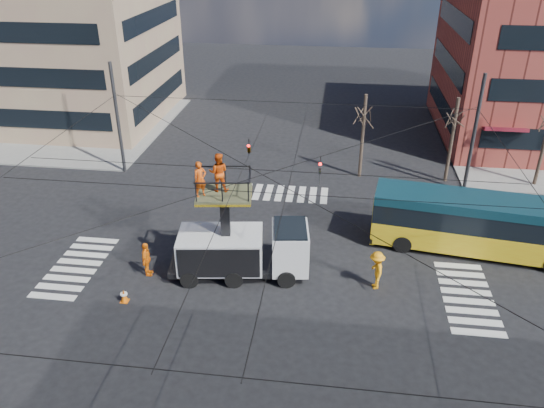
{
  "coord_description": "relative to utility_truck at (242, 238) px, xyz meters",
  "views": [
    {
      "loc": [
        3.28,
        -21.74,
        15.91
      ],
      "look_at": [
        0.1,
        2.47,
        3.12
      ],
      "focal_mm": 35.0,
      "sensor_mm": 36.0,
      "label": 1
    }
  ],
  "objects": [
    {
      "name": "sidewalk_nw",
      "position": [
        -19.84,
        20.47,
        -2.05
      ],
      "size": [
        18.0,
        18.0,
        0.12
      ],
      "primitive_type": "cube",
      "color": "slate",
      "rests_on": "ground"
    },
    {
      "name": "city_bus",
      "position": [
        12.52,
        3.75,
        -0.39
      ],
      "size": [
        11.98,
        4.19,
        3.2
      ],
      "rotation": [
        0.0,
        0.0,
        -0.14
      ],
      "color": "gold",
      "rests_on": "ground"
    },
    {
      "name": "tree_a",
      "position": [
        6.16,
        12.97,
        2.52
      ],
      "size": [
        2.0,
        2.0,
        6.0
      ],
      "color": "#382B21",
      "rests_on": "ground"
    },
    {
      "name": "flagger",
      "position": [
        6.71,
        -0.34,
        -1.1
      ],
      "size": [
        0.91,
        1.39,
        2.03
      ],
      "primitive_type": "imported",
      "rotation": [
        0.0,
        0.0,
        -1.45
      ],
      "color": "#FF9E10",
      "rests_on": "ground"
    },
    {
      "name": "tree_b",
      "position": [
        12.16,
        12.97,
        2.52
      ],
      "size": [
        2.0,
        2.0,
        6.0
      ],
      "color": "#382B21",
      "rests_on": "ground"
    },
    {
      "name": "utility_truck",
      "position": [
        0.0,
        0.0,
        0.0
      ],
      "size": [
        7.24,
        3.38,
        6.59
      ],
      "rotation": [
        0.0,
        0.0,
        0.13
      ],
      "color": "black",
      "rests_on": "ground"
    },
    {
      "name": "crosswalks",
      "position": [
        1.16,
        -0.53,
        -2.1
      ],
      "size": [
        22.4,
        22.4,
        0.02
      ],
      "primitive_type": null,
      "color": "silver",
      "rests_on": "ground"
    },
    {
      "name": "overhead_network",
      "position": [
        1.08,
        -0.12,
        2.18
      ],
      "size": [
        24.24,
        24.24,
        8.0
      ],
      "color": "#2D2D30",
      "rests_on": "ground"
    },
    {
      "name": "ground",
      "position": [
        1.16,
        -0.53,
        -2.11
      ],
      "size": [
        120.0,
        120.0,
        0.0
      ],
      "primitive_type": "plane",
      "color": "black",
      "rests_on": "ground"
    },
    {
      "name": "worker_ground",
      "position": [
        -4.82,
        -0.76,
        -1.18
      ],
      "size": [
        0.57,
        1.14,
        1.87
      ],
      "primitive_type": "imported",
      "rotation": [
        0.0,
        0.0,
        1.67
      ],
      "color": "orange",
      "rests_on": "ground"
    },
    {
      "name": "traffic_cone",
      "position": [
        -5.21,
        -3.04,
        -1.77
      ],
      "size": [
        0.36,
        0.36,
        0.67
      ],
      "primitive_type": "cone",
      "color": "#D55B08",
      "rests_on": "ground"
    }
  ]
}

